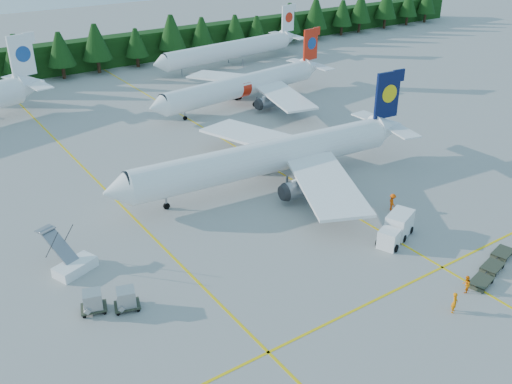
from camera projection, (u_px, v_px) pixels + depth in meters
ground at (351, 258)px, 54.66m from camera, size 320.00×320.00×0.00m
taxi_stripe_a at (130, 214)px, 62.31m from camera, size 0.25×120.00×0.01m
taxi_stripe_b at (278, 171)px, 72.39m from camera, size 0.25×120.00×0.01m
taxi_stripe_cross at (397, 289)px, 50.24m from camera, size 80.00×0.25×0.01m
treeline_hedge at (69, 57)px, 113.61m from camera, size 220.00×4.00×6.00m
airliner_navy at (260, 159)px, 67.17m from camera, size 39.39×32.29×11.45m
airliner_red at (238, 87)px, 94.53m from camera, size 35.87×29.35×10.45m
airliner_far_right at (225, 51)px, 116.83m from camera, size 36.48×7.36×10.62m
airstairs at (73, 264)px, 52.49m from camera, size 4.38×5.79×3.42m
service_truck at (396, 229)px, 57.15m from camera, size 5.60×3.76×2.55m
dolly_train at (492, 266)px, 52.73m from camera, size 8.40×3.74×0.14m
uld_pair at (110, 299)px, 47.20m from camera, size 4.92×3.45×1.62m
crew_a at (455, 302)px, 47.07m from camera, size 0.83×0.73×1.90m
crew_b at (466, 284)px, 49.53m from camera, size 0.99×0.91×1.65m
crew_c at (392, 202)px, 62.78m from camera, size 0.84×0.97×1.96m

